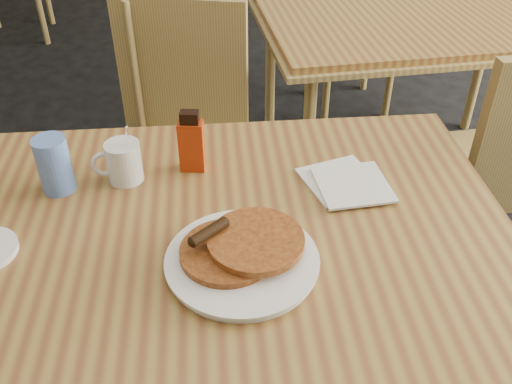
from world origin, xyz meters
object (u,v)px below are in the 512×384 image
Objects in this scene: neighbor_table at (420,24)px; syrup_bottle at (191,143)px; pancake_plate at (242,256)px; chair_neighbor_far at (349,0)px; chair_main_far at (189,123)px; coffee_mug at (123,161)px; main_table at (209,242)px; blue_tumbler at (54,165)px.

neighbor_table is 1.31m from syrup_bottle.
chair_neighbor_far is at bearing 65.66° from pancake_plate.
chair_main_far is 6.39× the size of coffee_mug.
syrup_bottle is (-0.95, -1.64, 0.27)m from chair_neighbor_far.
coffee_mug is 0.98× the size of syrup_bottle.
main_table is 9.35× the size of coffee_mug.
blue_tumbler is at bearing 147.68° from main_table.
syrup_bottle is at bearing -74.88° from chair_main_far.
neighbor_table is 1.01m from chair_main_far.
chair_main_far is 6.28× the size of syrup_bottle.
blue_tumbler reaches higher than main_table.
coffee_mug is (-1.11, -1.66, 0.25)m from chair_neighbor_far.
main_table is 1.51× the size of chair_neighbor_far.
coffee_mug is at bearing -141.65° from neighbor_table.
blue_tumbler is (-0.15, -0.01, 0.02)m from coffee_mug.
syrup_bottle is (-0.97, -0.88, 0.11)m from neighbor_table.
blue_tumbler is (-0.30, -0.02, -0.01)m from syrup_bottle.
coffee_mug is 1.15× the size of blue_tumbler.
chair_neighbor_far is at bearing 68.44° from chair_main_far.
blue_tumbler is at bearing -102.83° from chair_main_far.
pancake_plate is at bearing -46.51° from coffee_mug.
coffee_mug reaches higher than neighbor_table.
coffee_mug is (-0.16, 0.21, 0.09)m from main_table.
chair_neighbor_far reaches higher than main_table.
chair_main_far reaches higher than main_table.
main_table is 1.46× the size of chair_main_far.
chair_neighbor_far is at bearing 63.08° from main_table.
chair_neighbor_far is (0.93, 1.12, -0.02)m from chair_main_far.
pancake_plate is at bearing -128.34° from chair_neighbor_far.
neighbor_table is (0.96, 1.10, -0.00)m from main_table.
blue_tumbler is at bearing -166.57° from coffee_mug.
neighbor_table is 1.44m from coffee_mug.
chair_neighbor_far reaches higher than syrup_bottle.
chair_neighbor_far is 1.92m from syrup_bottle.
chair_neighbor_far reaches higher than blue_tumbler.
blue_tumbler is at bearing 138.95° from pancake_plate.
chair_main_far is 0.59m from syrup_bottle.
pancake_plate is 1.95× the size of syrup_bottle.
syrup_bottle is (-0.06, 0.34, 0.05)m from pancake_plate.
chair_main_far is at bearing -159.65° from neighbor_table.
chair_neighbor_far is 2.10m from blue_tumbler.
main_table is at bearing 113.14° from pancake_plate.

